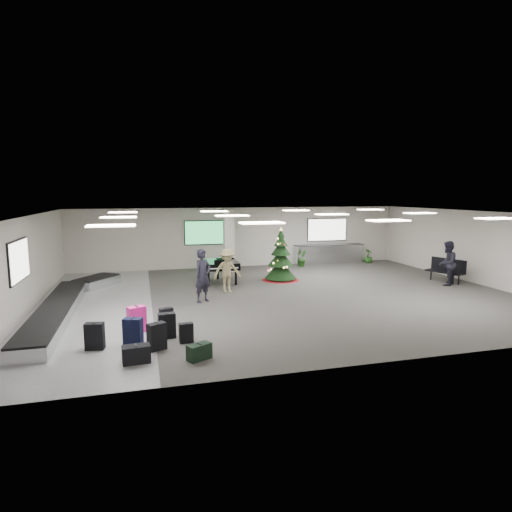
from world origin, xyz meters
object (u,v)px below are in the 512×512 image
object	(u,v)px
service_counter	(329,254)
traveler_a	(203,276)
baggage_carousel	(66,304)
christmas_tree	(281,262)
traveler_bench	(447,263)
pink_suitcase	(137,320)
grand_piano	(220,265)
bench	(447,269)
potted_plant_left	(302,258)
potted_plant_right	(368,256)
traveler_b	(227,271)

from	to	relation	value
service_counter	traveler_a	xyz separation A→B (m)	(-8.15, -6.85, 0.43)
baggage_carousel	traveler_a	world-z (taller)	traveler_a
christmas_tree	service_counter	bearing A→B (deg)	42.45
traveler_a	traveler_bench	xyz separation A→B (m)	(10.61, 0.12, -0.02)
pink_suitcase	grand_piano	world-z (taller)	grand_piano
christmas_tree	traveler_bench	distance (m)	7.23
bench	potted_plant_left	world-z (taller)	bench
baggage_carousel	christmas_tree	bearing A→B (deg)	18.71
bench	traveler_bench	bearing A→B (deg)	-150.27
baggage_carousel	bench	size ratio (longest dim) A/B	5.52
christmas_tree	potted_plant_left	xyz separation A→B (m)	(2.27, 3.14, -0.38)
potted_plant_right	bench	bearing A→B (deg)	-83.16
pink_suitcase	bench	bearing A→B (deg)	-8.95
bench	traveler_b	xyz separation A→B (m)	(-9.92, 0.63, 0.29)
grand_piano	traveler_a	distance (m)	3.49
traveler_a	traveler_bench	world-z (taller)	traveler_a
service_counter	traveler_b	distance (m)	8.92
traveler_b	traveler_bench	size ratio (longest dim) A/B	0.91
service_counter	traveler_b	xyz separation A→B (m)	(-6.99, -5.53, 0.33)
bench	traveler_bench	world-z (taller)	traveler_bench
service_counter	christmas_tree	distance (m)	5.62
baggage_carousel	pink_suitcase	size ratio (longest dim) A/B	12.27
christmas_tree	bench	size ratio (longest dim) A/B	1.40
pink_suitcase	potted_plant_left	world-z (taller)	potted_plant_left
christmas_tree	traveler_a	world-z (taller)	christmas_tree
baggage_carousel	traveler_b	xyz separation A→B (m)	(5.85, 1.20, 0.67)
bench	potted_plant_left	size ratio (longest dim) A/B	1.92
grand_piano	traveler_bench	world-z (taller)	traveler_bench
pink_suitcase	potted_plant_left	xyz separation A→B (m)	(8.62, 9.21, 0.07)
grand_piano	potted_plant_right	bearing A→B (deg)	20.53
christmas_tree	traveler_a	size ratio (longest dim) A/B	1.25
baggage_carousel	potted_plant_left	bearing A→B (deg)	29.01
traveler_bench	potted_plant_left	distance (m)	7.48
traveler_a	traveler_b	bearing A→B (deg)	14.31
traveler_bench	potted_plant_right	distance (m)	6.27
bench	potted_plant_right	distance (m)	5.73
baggage_carousel	bench	bearing A→B (deg)	2.06
christmas_tree	traveler_a	bearing A→B (deg)	-142.64
baggage_carousel	christmas_tree	world-z (taller)	christmas_tree
pink_suitcase	traveler_bench	world-z (taller)	traveler_bench
pink_suitcase	grand_piano	size ratio (longest dim) A/B	0.39
baggage_carousel	bench	world-z (taller)	bench
bench	traveler_a	world-z (taller)	traveler_a
christmas_tree	potted_plant_left	bearing A→B (deg)	54.08
grand_piano	traveler_b	size ratio (longest dim) A/B	1.14
christmas_tree	potted_plant_right	distance (m)	7.21
service_counter	traveler_bench	xyz separation A→B (m)	(2.46, -6.73, 0.42)
christmas_tree	pink_suitcase	bearing A→B (deg)	-136.26
service_counter	traveler_b	world-z (taller)	traveler_b
bench	baggage_carousel	bearing A→B (deg)	162.01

